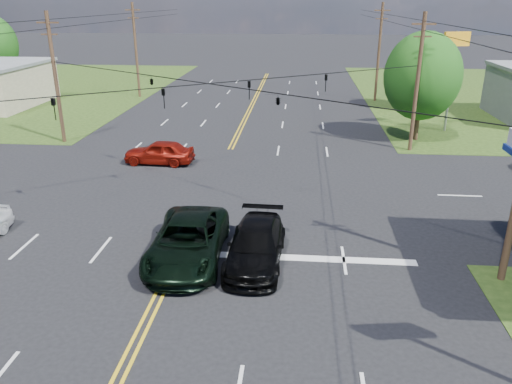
# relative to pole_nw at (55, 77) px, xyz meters

# --- Properties ---
(ground) EXTENTS (280.00, 280.00, 0.00)m
(ground) POSITION_rel_pole_nw_xyz_m (13.00, -9.00, -4.92)
(ground) COLOR black
(ground) RESTS_ON ground
(stop_bar) EXTENTS (10.00, 0.50, 0.02)m
(stop_bar) POSITION_rel_pole_nw_xyz_m (18.00, -17.00, -4.92)
(stop_bar) COLOR silver
(stop_bar) RESTS_ON ground
(pole_nw) EXTENTS (1.60, 0.28, 9.50)m
(pole_nw) POSITION_rel_pole_nw_xyz_m (0.00, 0.00, 0.00)
(pole_nw) COLOR #46331D
(pole_nw) RESTS_ON ground
(pole_ne) EXTENTS (1.60, 0.28, 9.50)m
(pole_ne) POSITION_rel_pole_nw_xyz_m (26.00, 0.00, 0.00)
(pole_ne) COLOR #46331D
(pole_ne) RESTS_ON ground
(pole_left_far) EXTENTS (1.60, 0.28, 10.00)m
(pole_left_far) POSITION_rel_pole_nw_xyz_m (0.00, 19.00, 0.25)
(pole_left_far) COLOR #46331D
(pole_left_far) RESTS_ON ground
(pole_right_far) EXTENTS (1.60, 0.28, 10.00)m
(pole_right_far) POSITION_rel_pole_nw_xyz_m (26.00, 19.00, 0.25)
(pole_right_far) COLOR #46331D
(pole_right_far) RESTS_ON ground
(span_wire_signals) EXTENTS (26.00, 18.00, 1.13)m
(span_wire_signals) POSITION_rel_pole_nw_xyz_m (13.00, -9.00, 1.08)
(span_wire_signals) COLOR black
(span_wire_signals) RESTS_ON ground
(power_lines) EXTENTS (26.04, 100.00, 0.64)m
(power_lines) POSITION_rel_pole_nw_xyz_m (13.00, -11.00, 3.68)
(power_lines) COLOR black
(power_lines) RESTS_ON ground
(tree_right_a) EXTENTS (5.70, 5.70, 8.18)m
(tree_right_a) POSITION_rel_pole_nw_xyz_m (27.00, 3.00, -0.05)
(tree_right_a) COLOR #46331D
(tree_right_a) RESTS_ON ground
(tree_right_b) EXTENTS (4.94, 4.94, 7.09)m
(tree_right_b) POSITION_rel_pole_nw_xyz_m (29.50, 15.00, -0.70)
(tree_right_b) COLOR #46331D
(tree_right_b) RESTS_ON ground
(pickup_dkgreen) EXTENTS (3.05, 6.31, 1.73)m
(pickup_dkgreen) POSITION_rel_pole_nw_xyz_m (13.50, -17.50, -4.05)
(pickup_dkgreen) COLOR black
(pickup_dkgreen) RESTS_ON ground
(suv_black) EXTENTS (2.39, 5.49, 1.57)m
(suv_black) POSITION_rel_pole_nw_xyz_m (16.34, -17.50, -4.13)
(suv_black) COLOR black
(suv_black) RESTS_ON ground
(sedan_red) EXTENTS (4.65, 2.04, 1.56)m
(sedan_red) POSITION_rel_pole_nw_xyz_m (8.77, -4.68, -4.14)
(sedan_red) COLOR maroon
(sedan_red) RESTS_ON ground
(polesign_ne) EXTENTS (2.16, 0.90, 7.95)m
(polesign_ne) POSITION_rel_pole_nw_xyz_m (30.00, 6.05, 1.26)
(polesign_ne) COLOR #A5A5AA
(polesign_ne) RESTS_ON ground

